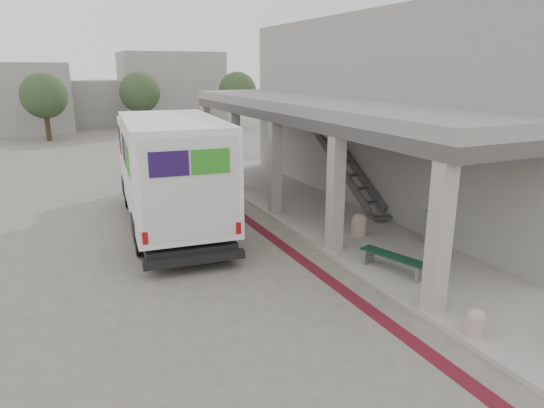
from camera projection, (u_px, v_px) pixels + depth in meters
name	position (u px, v px, depth m)	size (l,w,h in m)	color
ground	(274.00, 271.00, 12.60)	(120.00, 120.00, 0.00)	#625E54
bike_lane_stripe	(276.00, 241.00, 14.75)	(0.35, 40.00, 0.01)	#59111D
sidewalk	(398.00, 246.00, 14.18)	(4.40, 28.00, 0.12)	gray
transit_building	(388.00, 114.00, 18.35)	(7.60, 17.00, 7.00)	gray
distant_backdrop	(72.00, 96.00, 42.13)	(28.00, 10.00, 6.50)	gray
tree_left	(44.00, 96.00, 34.24)	(3.20, 3.20, 4.80)	#38281C
tree_mid	(140.00, 93.00, 38.79)	(3.20, 3.20, 4.80)	#38281C
tree_right	(238.00, 91.00, 41.13)	(3.20, 3.20, 4.80)	#38281C
fedex_truck	(169.00, 169.00, 15.63)	(3.41, 8.79, 3.66)	black
bench	(394.00, 260.00, 12.17)	(0.94, 1.88, 0.43)	slate
bollard_near	(475.00, 322.00, 9.27)	(0.37, 0.37, 0.55)	tan
bollard_far	(359.00, 224.00, 14.91)	(0.46, 0.46, 0.68)	tan
utility_cabinet	(436.00, 228.00, 14.06)	(0.45, 0.59, 0.99)	slate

